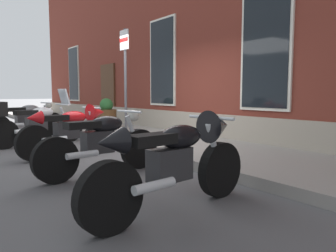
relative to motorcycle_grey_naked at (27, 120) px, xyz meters
name	(u,v)px	position (x,y,z in m)	size (l,w,h in m)	color
ground_plane	(123,150)	(3.30, 1.12, -0.48)	(140.00, 140.00, 0.00)	#4C4C4F
sidewalk	(168,142)	(3.30, 2.29, -0.40)	(31.05, 2.33, 0.15)	gray
motorcycle_grey_naked	(27,120)	(0.00, 0.00, 0.00)	(0.62, 2.11, 0.95)	black
motorcycle_silver_touring	(33,122)	(1.56, -0.22, 0.07)	(0.75, 2.18, 1.30)	black
motorcycle_red_sport	(73,128)	(3.24, 0.07, 0.06)	(0.65, 1.99, 0.99)	black
motorcycle_black_naked	(102,143)	(4.94, -0.11, -0.01)	(0.62, 1.99, 0.94)	black
motorcycle_black_sport	(180,157)	(6.73, -0.10, 0.07)	(0.62, 2.12, 1.01)	black
parking_sign	(125,68)	(2.67, 1.54, 1.28)	(0.36, 0.07, 2.50)	#4C4C51
barrel_planter	(107,115)	(0.28, 2.21, 0.05)	(0.63, 0.63, 0.89)	brown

